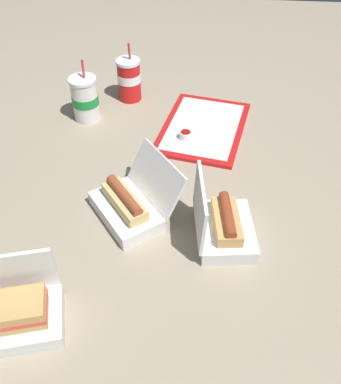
# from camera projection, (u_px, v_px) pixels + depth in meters

# --- Properties ---
(ground_plane) EXTENTS (3.20, 3.20, 0.00)m
(ground_plane) POSITION_uv_depth(u_px,v_px,m) (166.00, 196.00, 1.20)
(ground_plane) COLOR gray
(food_tray) EXTENTS (0.41, 0.33, 0.01)m
(food_tray) POSITION_uv_depth(u_px,v_px,m) (203.00, 128.00, 1.43)
(food_tray) COLOR red
(food_tray) RESTS_ON ground_plane
(ketchup_cup) EXTENTS (0.04, 0.04, 0.02)m
(ketchup_cup) POSITION_uv_depth(u_px,v_px,m) (186.00, 135.00, 1.37)
(ketchup_cup) COLOR white
(ketchup_cup) RESTS_ON food_tray
(napkin_stack) EXTENTS (0.11, 0.11, 0.00)m
(napkin_stack) POSITION_uv_depth(u_px,v_px,m) (213.00, 141.00, 1.36)
(napkin_stack) COLOR white
(napkin_stack) RESTS_ON food_tray
(plastic_fork) EXTENTS (0.11, 0.04, 0.00)m
(plastic_fork) POSITION_uv_depth(u_px,v_px,m) (172.00, 136.00, 1.38)
(plastic_fork) COLOR white
(plastic_fork) RESTS_ON food_tray
(clamshell_hotdog_corner) EXTENTS (0.20, 0.17, 0.18)m
(clamshell_hotdog_corner) POSITION_uv_depth(u_px,v_px,m) (223.00, 225.00, 1.06)
(clamshell_hotdog_corner) COLOR white
(clamshell_hotdog_corner) RESTS_ON ground_plane
(clamshell_sandwich_back) EXTENTS (0.18, 0.21, 0.17)m
(clamshell_sandwich_back) POSITION_uv_depth(u_px,v_px,m) (17.00, 313.00, 0.88)
(clamshell_sandwich_back) COLOR white
(clamshell_sandwich_back) RESTS_ON ground_plane
(clamshell_hotdog_center) EXTENTS (0.28, 0.27, 0.15)m
(clamshell_hotdog_center) POSITION_uv_depth(u_px,v_px,m) (129.00, 204.00, 1.12)
(clamshell_hotdog_center) COLOR white
(clamshell_hotdog_center) RESTS_ON ground_plane
(soda_cup_front) EXTENTS (0.09, 0.09, 0.21)m
(soda_cup_front) POSITION_uv_depth(u_px,v_px,m) (129.00, 79.00, 1.53)
(soda_cup_front) COLOR red
(soda_cup_front) RESTS_ON ground_plane
(soda_cup_right) EXTENTS (0.09, 0.09, 0.21)m
(soda_cup_right) POSITION_uv_depth(u_px,v_px,m) (85.00, 99.00, 1.43)
(soda_cup_right) COLOR white
(soda_cup_right) RESTS_ON ground_plane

